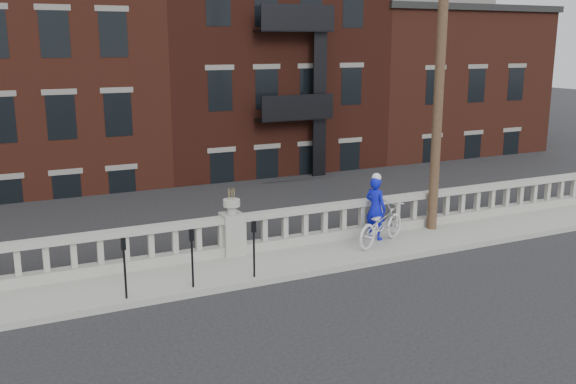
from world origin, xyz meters
The scene contains 11 objects.
ground centered at (0.00, 0.00, 0.00)m, with size 120.00×120.00×0.00m, color black.
sidewalk centered at (0.00, 3.00, 0.07)m, with size 32.00×2.20×0.15m, color #98968D.
balustrade centered at (0.00, 3.95, 0.64)m, with size 28.00×0.34×1.03m.
planter_pedestal centered at (0.00, 3.95, 0.83)m, with size 0.55×0.55×1.76m.
lower_level centered at (0.56, 23.04, 2.63)m, with size 80.00×44.00×20.80m.
utility_pole centered at (6.20, 3.60, 5.24)m, with size 1.60×0.28×10.00m.
parking_meter_a centered at (-3.14, 2.15, 1.00)m, with size 0.10×0.09×1.36m.
parking_meter_b centered at (-1.64, 2.15, 1.00)m, with size 0.10×0.09×1.36m.
parking_meter_c centered at (-0.14, 2.15, 1.00)m, with size 0.10×0.09×1.36m.
bicycle centered at (3.98, 3.01, 0.70)m, with size 0.73×2.10×1.10m, color silver.
cyclist centered at (4.10, 3.47, 1.04)m, with size 0.65×0.43×1.78m, color #0C11B4.
Camera 1 is at (-5.63, -11.07, 5.55)m, focal length 40.00 mm.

